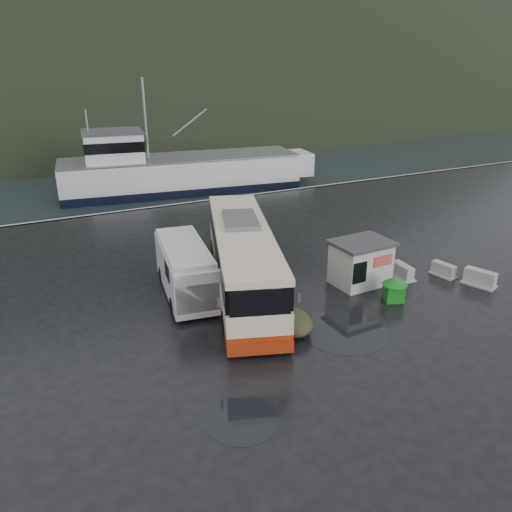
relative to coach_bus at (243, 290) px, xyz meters
name	(u,v)px	position (x,y,z in m)	size (l,w,h in m)	color
ground	(260,307)	(-0.10, -2.22, 0.00)	(160.00, 160.00, 0.00)	black
harbor_water	(50,110)	(-0.10, 107.78, 0.00)	(300.00, 180.00, 0.02)	black
quay_edge	(153,207)	(-0.10, 17.78, 0.00)	(160.00, 0.60, 1.50)	#999993
headland	(44,82)	(9.90, 247.78, 0.00)	(780.00, 540.00, 570.00)	black
coach_bus	(243,290)	(0.00, 0.00, 0.00)	(3.31, 13.45, 3.81)	beige
white_van	(187,293)	(-2.91, 0.94, 0.00)	(2.31, 6.72, 2.81)	silver
waste_bin_left	(278,301)	(1.05, -2.00, 0.00)	(1.10, 1.10, 1.54)	#147319
waste_bin_right	(393,300)	(6.48, -4.55, 0.00)	(0.96, 0.96, 1.33)	#147319
dome_tent	(292,331)	(0.20, -4.95, 0.00)	(1.77, 2.48, 0.97)	#353620
ticket_kiosk	(359,283)	(6.19, -2.08, 0.00)	(3.19, 2.42, 2.50)	#BABAB5
jersey_barrier_a	(401,278)	(8.85, -2.54, 0.00)	(0.82, 1.64, 0.82)	#999993
jersey_barrier_b	(443,275)	(11.19, -3.37, 0.00)	(0.75, 1.49, 0.75)	#999993
jersey_barrier_c	(479,285)	(12.00, -5.22, 0.00)	(0.88, 1.77, 0.88)	#999993
fishing_trawler	(182,177)	(5.64, 27.56, 0.00)	(28.69, 6.27, 11.47)	silver
puddles	(331,320)	(2.39, -4.95, 0.01)	(14.71, 12.51, 0.01)	black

